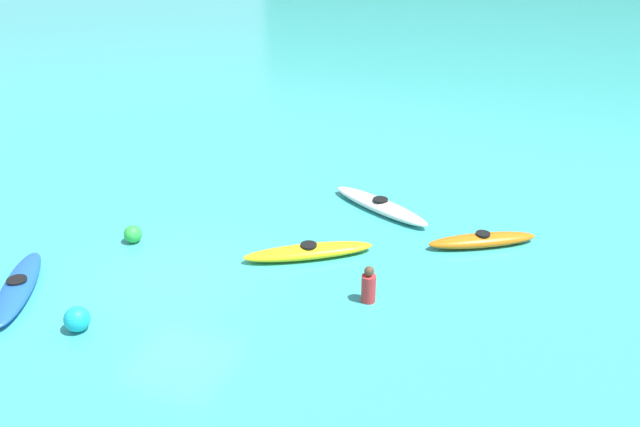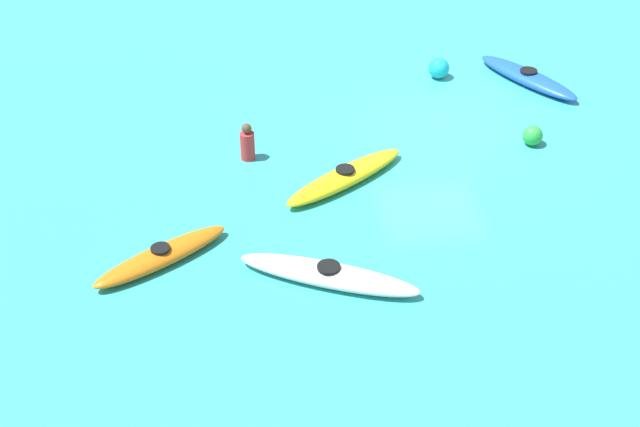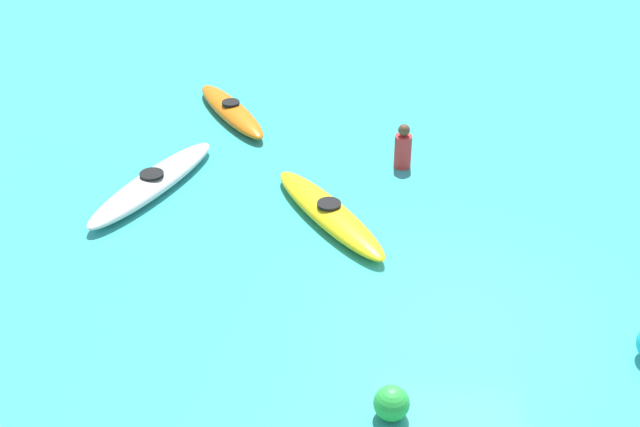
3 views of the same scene
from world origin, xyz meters
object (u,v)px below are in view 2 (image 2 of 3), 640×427
at_px(kayak_white, 329,275).
at_px(person_near_shore, 247,144).
at_px(kayak_yellow, 345,177).
at_px(kayak_blue, 528,77).
at_px(buoy_green, 533,136).
at_px(kayak_orange, 161,256).
at_px(buoy_cyan, 439,68).

bearing_deg(kayak_white, person_near_shore, -74.72).
relative_size(kayak_white, kayak_yellow, 1.13).
xyz_separation_m(kayak_blue, buoy_green, (0.87, 3.00, 0.07)).
height_order(kayak_orange, buoy_cyan, buoy_cyan).
relative_size(kayak_orange, buoy_cyan, 5.05).
height_order(buoy_cyan, person_near_shore, person_near_shore).
xyz_separation_m(kayak_orange, kayak_blue, (-9.21, -6.36, 0.00)).
bearing_deg(kayak_orange, buoy_green, -158.08).
distance_m(kayak_orange, person_near_shore, 4.00).
distance_m(kayak_yellow, buoy_green, 4.62).
bearing_deg(kayak_white, buoy_green, -140.88).
bearing_deg(person_near_shore, kayak_blue, -159.16).
bearing_deg(person_near_shore, kayak_yellow, 147.87).
bearing_deg(person_near_shore, buoy_cyan, -146.72).
xyz_separation_m(buoy_green, buoy_cyan, (1.34, -3.58, 0.04)).
bearing_deg(buoy_cyan, buoy_green, 110.51).
height_order(buoy_green, person_near_shore, person_near_shore).
height_order(kayak_orange, kayak_blue, same).
xyz_separation_m(kayak_blue, kayak_white, (6.15, 7.29, -0.00)).
relative_size(kayak_white, buoy_green, 7.38).
bearing_deg(buoy_green, kayak_yellow, 13.36).
bearing_deg(kayak_blue, person_near_shore, 20.84).
distance_m(kayak_blue, kayak_yellow, 6.74).
distance_m(kayak_blue, buoy_green, 3.13).
distance_m(kayak_orange, kayak_yellow, 4.47).
xyz_separation_m(buoy_green, person_near_shore, (6.50, -0.19, 0.16)).
height_order(kayak_white, buoy_cyan, buoy_cyan).
relative_size(kayak_blue, person_near_shore, 3.46).
bearing_deg(kayak_blue, buoy_cyan, -14.71).
distance_m(kayak_orange, buoy_green, 8.99).
relative_size(kayak_orange, buoy_green, 5.87).
relative_size(buoy_green, buoy_cyan, 0.86).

